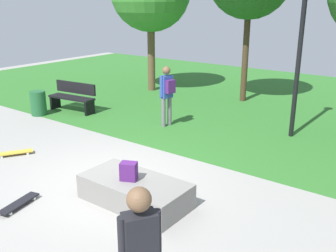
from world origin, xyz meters
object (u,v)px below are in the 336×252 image
(backpack_on_ledge, at_px, (129,171))
(trash_bin, at_px, (38,103))
(park_bench_near_lamppost, at_px, (73,96))
(lamp_post, at_px, (302,24))
(skateboard_spare, at_px, (14,153))
(concrete_ledge, at_px, (135,191))
(pedestrian_with_backpack, at_px, (167,91))
(skateboard_by_ledge, at_px, (19,203))

(backpack_on_ledge, height_order, trash_bin, backpack_on_ledge)
(park_bench_near_lamppost, relative_size, lamp_post, 0.35)
(backpack_on_ledge, relative_size, skateboard_spare, 0.41)
(concrete_ledge, relative_size, backpack_on_ledge, 6.02)
(pedestrian_with_backpack, bearing_deg, backpack_on_ledge, -61.81)
(concrete_ledge, distance_m, backpack_on_ledge, 0.39)
(park_bench_near_lamppost, xyz_separation_m, pedestrian_with_backpack, (3.35, 0.53, 0.53))
(skateboard_spare, bearing_deg, lamp_post, 47.74)
(concrete_ledge, distance_m, trash_bin, 6.46)
(park_bench_near_lamppost, height_order, pedestrian_with_backpack, pedestrian_with_backpack)
(park_bench_near_lamppost, xyz_separation_m, lamp_post, (6.47, 1.79, 2.37))
(skateboard_by_ledge, relative_size, skateboard_spare, 1.05)
(lamp_post, bearing_deg, pedestrian_with_backpack, -157.98)
(lamp_post, xyz_separation_m, pedestrian_with_backpack, (-3.12, -1.26, -1.83))
(skateboard_spare, distance_m, park_bench_near_lamppost, 3.81)
(lamp_post, bearing_deg, park_bench_near_lamppost, -164.56)
(backpack_on_ledge, relative_size, park_bench_near_lamppost, 0.19)
(lamp_post, distance_m, trash_bin, 7.89)
(park_bench_near_lamppost, bearing_deg, trash_bin, -117.86)
(concrete_ledge, xyz_separation_m, park_bench_near_lamppost, (-5.52, 3.30, 0.26))
(concrete_ledge, distance_m, skateboard_by_ledge, 2.01)
(trash_bin, distance_m, pedestrian_with_backpack, 4.18)
(pedestrian_with_backpack, bearing_deg, park_bench_near_lamppost, -171.08)
(skateboard_by_ledge, distance_m, pedestrian_with_backpack, 5.26)
(skateboard_by_ledge, bearing_deg, pedestrian_with_backpack, 97.13)
(backpack_on_ledge, bearing_deg, concrete_ledge, -168.09)
(lamp_post, height_order, trash_bin, lamp_post)
(concrete_ledge, distance_m, lamp_post, 5.81)
(trash_bin, bearing_deg, concrete_ledge, -21.38)
(backpack_on_ledge, height_order, lamp_post, lamp_post)
(pedestrian_with_backpack, bearing_deg, skateboard_spare, -111.53)
(backpack_on_ledge, height_order, park_bench_near_lamppost, park_bench_near_lamppost)
(park_bench_near_lamppost, bearing_deg, skateboard_by_ledge, -49.08)
(skateboard_spare, relative_size, lamp_post, 0.17)
(park_bench_near_lamppost, bearing_deg, backpack_on_ledge, -31.73)
(skateboard_spare, xyz_separation_m, pedestrian_with_backpack, (1.51, 3.84, 0.95))
(concrete_ledge, xyz_separation_m, skateboard_by_ledge, (-1.52, -1.31, -0.16))
(concrete_ledge, bearing_deg, lamp_post, 79.35)
(skateboard_by_ledge, distance_m, lamp_post, 7.40)
(skateboard_spare, distance_m, trash_bin, 3.34)
(lamp_post, distance_m, pedestrian_with_backpack, 3.83)
(skateboard_by_ledge, xyz_separation_m, lamp_post, (2.48, 6.40, 2.78))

